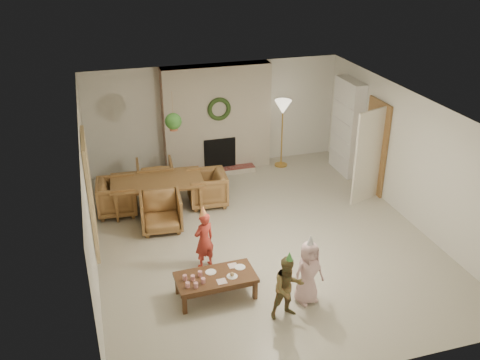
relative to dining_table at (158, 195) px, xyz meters
name	(u,v)px	position (x,y,z in m)	size (l,w,h in m)	color
floor	(261,237)	(1.68, -1.66, -0.32)	(7.00, 7.00, 0.00)	#B7B29E
ceiling	(264,110)	(1.68, -1.66, 2.18)	(7.00, 7.00, 0.00)	white
wall_back	(215,116)	(1.68, 1.84, 0.93)	(7.00, 7.00, 0.00)	silver
wall_front	(356,297)	(1.68, -5.16, 0.93)	(7.00, 7.00, 0.00)	silver
wall_left	(88,200)	(-1.32, -1.66, 0.93)	(7.00, 7.00, 0.00)	silver
wall_right	(410,158)	(4.68, -1.66, 0.93)	(7.00, 7.00, 0.00)	silver
fireplace_mass	(217,119)	(1.68, 1.64, 0.93)	(2.50, 0.40, 2.50)	#5E2319
fireplace_hearth	(222,171)	(1.68, 1.29, -0.26)	(1.60, 0.30, 0.12)	maroon
fireplace_firebox	(220,153)	(1.68, 1.46, 0.13)	(0.75, 0.12, 0.75)	black
fireplace_wreath	(219,109)	(1.68, 1.41, 1.23)	(0.54, 0.54, 0.10)	#213A16
floor_lamp_base	(281,165)	(3.19, 1.34, -0.31)	(0.31, 0.31, 0.03)	gold
floor_lamp_post	(282,136)	(3.19, 1.34, 0.44)	(0.03, 0.03, 1.48)	gold
floor_lamp_shade	(283,107)	(3.19, 1.34, 1.16)	(0.39, 0.39, 0.33)	beige
bookshelf_carcass	(347,127)	(4.52, 0.64, 0.78)	(0.30, 1.00, 2.20)	white
bookshelf_shelf_a	(344,153)	(4.50, 0.64, 0.13)	(0.30, 0.92, 0.03)	white
bookshelf_shelf_b	(345,137)	(4.50, 0.64, 0.53)	(0.30, 0.92, 0.03)	white
bookshelf_shelf_c	(347,121)	(4.50, 0.64, 0.93)	(0.30, 0.92, 0.03)	white
bookshelf_shelf_d	(349,104)	(4.50, 0.64, 1.33)	(0.30, 0.92, 0.03)	white
books_row_lower	(347,150)	(4.48, 0.49, 0.27)	(0.20, 0.40, 0.24)	#A9281F
books_row_mid	(344,131)	(4.48, 0.69, 0.67)	(0.20, 0.44, 0.24)	#274292
books_row_upper	(349,117)	(4.48, 0.54, 1.06)	(0.20, 0.36, 0.22)	#AE7C25
door_frame	(376,147)	(4.64, -0.46, 0.70)	(0.05, 0.86, 2.04)	brown
door_leaf	(368,156)	(4.26, -0.84, 0.68)	(0.05, 0.80, 2.00)	beige
curtain_panel	(90,194)	(-1.28, -1.46, 0.93)	(0.06, 1.20, 2.00)	beige
dining_table	(158,195)	(0.00, 0.00, 0.00)	(1.84, 1.03, 0.65)	brown
dining_chair_near	(161,212)	(-0.06, -0.81, 0.03)	(0.77, 0.79, 0.72)	brown
dining_chair_far	(155,177)	(0.06, 0.81, 0.03)	(0.77, 0.79, 0.72)	brown
dining_chair_left	(117,197)	(-0.81, 0.06, 0.03)	(0.77, 0.79, 0.72)	brown
dining_chair_right	(207,188)	(1.01, -0.08, 0.03)	(0.77, 0.79, 0.72)	brown
hanging_plant_cord	(173,110)	(0.38, -0.16, 1.83)	(0.01, 0.01, 0.70)	tan
hanging_plant_pot	(174,127)	(0.38, -0.16, 1.48)	(0.16, 0.16, 0.12)	brown
hanging_plant_foliage	(173,121)	(0.38, -0.16, 1.60)	(0.32, 0.32, 0.32)	#24541C
coffee_table_top	(216,277)	(0.44, -3.10, 0.03)	(1.24, 0.62, 0.06)	#51311B
coffee_table_apron	(216,281)	(0.44, -3.10, -0.04)	(1.14, 0.52, 0.08)	#51311B
coffee_leg_fl	(185,304)	(-0.11, -3.37, -0.16)	(0.07, 0.07, 0.32)	#51311B
coffee_leg_fr	(255,290)	(1.01, -3.34, -0.16)	(0.07, 0.07, 0.32)	#51311B
coffee_leg_bl	(177,285)	(-0.13, -2.87, -0.16)	(0.07, 0.07, 0.32)	#51311B
coffee_leg_br	(245,272)	(0.99, -2.83, -0.16)	(0.07, 0.07, 0.32)	#51311B
cup_a	(188,285)	(-0.03, -3.26, 0.10)	(0.07, 0.07, 0.09)	white
cup_b	(185,278)	(-0.04, -3.07, 0.10)	(0.07, 0.07, 0.09)	white
cup_c	(196,285)	(0.08, -3.30, 0.10)	(0.07, 0.07, 0.09)	white
cup_d	(193,278)	(0.08, -3.11, 0.10)	(0.07, 0.07, 0.09)	white
cup_e	(203,281)	(0.21, -3.22, 0.10)	(0.07, 0.07, 0.09)	white
cup_f	(200,273)	(0.21, -3.03, 0.10)	(0.07, 0.07, 0.09)	white
plate_a	(211,272)	(0.39, -2.99, 0.06)	(0.17, 0.17, 0.01)	white
plate_b	(232,276)	(0.68, -3.19, 0.06)	(0.17, 0.17, 0.01)	white
plate_c	(240,267)	(0.86, -2.99, 0.06)	(0.17, 0.17, 0.01)	white
food_scoop	(232,274)	(0.68, -3.19, 0.10)	(0.07, 0.07, 0.07)	tan
napkin_left	(222,281)	(0.49, -3.27, 0.06)	(0.14, 0.14, 0.01)	#E3A9A7
napkin_right	(233,266)	(0.77, -2.92, 0.06)	(0.14, 0.14, 0.01)	#E3A9A7
child_red	(204,240)	(0.45, -2.26, 0.19)	(0.38, 0.25, 1.03)	#AA2F24
party_hat_red	(203,211)	(0.45, -2.26, 0.75)	(0.14, 0.14, 0.20)	#F3D751
child_plaid	(288,288)	(1.34, -3.86, 0.18)	(0.49, 0.39, 1.02)	brown
party_hat_plaid	(289,256)	(1.34, -3.86, 0.73)	(0.12, 0.12, 0.17)	#4CAF4B
child_pink	(308,272)	(1.76, -3.61, 0.20)	(0.51, 0.33, 1.05)	beige
party_hat_pink	(311,241)	(1.76, -3.61, 0.77)	(0.14, 0.14, 0.19)	silver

